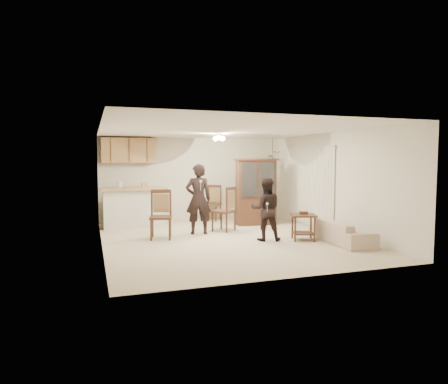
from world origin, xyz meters
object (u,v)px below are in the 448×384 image
object	(u,v)px
child	(266,211)
chair_hutch_right	(224,218)
sofa	(343,227)
side_table	(303,227)
china_hutch	(256,192)
adult	(198,198)
chair_bar	(161,225)
chair_hutch_left	(212,211)

from	to	relation	value
child	chair_hutch_right	distance (m)	1.60
sofa	side_table	size ratio (longest dim) A/B	2.72
china_hutch	chair_hutch_right	bearing A→B (deg)	-145.12
adult	side_table	size ratio (longest dim) A/B	2.61
chair_hutch_right	adult	bearing A→B (deg)	-23.70
side_table	adult	bearing A→B (deg)	144.05
chair_bar	child	bearing A→B (deg)	-10.05
china_hutch	side_table	xyz separation A→B (m)	(0.16, -2.38, -0.62)
side_table	chair_bar	xyz separation A→B (m)	(-3.06, 1.17, 0.01)
sofa	side_table	xyz separation A→B (m)	(-0.67, 0.57, -0.06)
adult	side_table	distance (m)	2.62
adult	china_hutch	size ratio (longest dim) A/B	0.96
chair_bar	china_hutch	bearing A→B (deg)	35.51
chair_hutch_right	child	bearing A→B (deg)	69.05
adult	chair_hutch_right	xyz separation A→B (m)	(0.73, 0.21, -0.58)
child	chair_hutch_left	bearing A→B (deg)	-65.87
side_table	chair_bar	distance (m)	3.27
china_hutch	side_table	size ratio (longest dim) A/B	2.71
child	chair_hutch_left	size ratio (longest dim) A/B	1.27
sofa	china_hutch	size ratio (longest dim) A/B	1.00
child	chair_hutch_right	size ratio (longest dim) A/B	1.18
adult	chair_hutch_right	distance (m)	0.96
chair_hutch_left	side_table	bearing A→B (deg)	-34.82
side_table	chair_bar	bearing A→B (deg)	159.05
adult	child	xyz separation A→B (m)	(1.24, -1.27, -0.22)
sofa	child	world-z (taller)	child
child	chair_hutch_left	xyz separation A→B (m)	(-0.27, 3.31, -0.37)
china_hutch	side_table	bearing A→B (deg)	-80.89
chair_hutch_right	sofa	bearing A→B (deg)	91.45
side_table	chair_bar	size ratio (longest dim) A/B	0.61
sofa	adult	xyz separation A→B (m)	(-2.74, 2.07, 0.53)
china_hutch	chair_bar	size ratio (longest dim) A/B	1.65
sofa	chair_hutch_left	size ratio (longest dim) A/B	1.76
chair_bar	sofa	bearing A→B (deg)	-12.25
china_hutch	side_table	world-z (taller)	china_hutch
adult	chair_bar	world-z (taller)	adult
sofa	adult	size ratio (longest dim) A/B	1.04
chair_hutch_left	chair_hutch_right	xyz separation A→B (m)	(-0.24, -1.83, 0.02)
sofa	china_hutch	world-z (taller)	china_hutch
chair_bar	chair_hutch_left	distance (m)	3.08
child	chair_bar	world-z (taller)	child
sofa	child	xyz separation A→B (m)	(-1.50, 0.80, 0.31)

